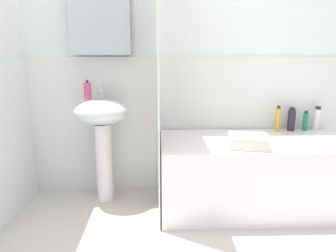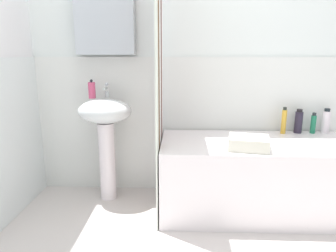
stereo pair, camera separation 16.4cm
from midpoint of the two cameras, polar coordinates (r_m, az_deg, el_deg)
The scene contains 11 objects.
wall_back_tiled at distance 2.70m, azimuth 4.55°, elevation 11.44°, with size 3.60×0.18×2.40m.
sink at distance 2.57m, azimuth -13.92°, elevation -0.37°, with size 0.44×0.34×0.87m.
faucet at distance 2.60m, azimuth -13.91°, elevation 6.35°, with size 0.03×0.12×0.12m.
soap_dispenser at distance 2.58m, azimuth -16.51°, elevation 6.31°, with size 0.06×0.06×0.16m.
bathtub at distance 2.57m, azimuth 13.67°, elevation -8.63°, with size 1.47×0.69×0.57m, color white.
shower_curtain at distance 2.30m, azimuth -3.84°, elevation 7.62°, with size 0.01×0.69×2.00m.
shampoo_bottle at distance 2.95m, azimuth 24.57°, elevation 1.19°, with size 0.06×0.06×0.21m.
conditioner_bottle at distance 2.89m, azimuth 22.72°, elevation 0.80°, with size 0.04×0.04×0.18m.
body_wash_bottle at distance 2.84m, azimuth 20.47°, elevation 1.10°, with size 0.06×0.06×0.20m.
lotion_bottle at distance 2.77m, azimuth 18.17°, elevation 1.18°, with size 0.04×0.04×0.23m.
towel_folded at distance 2.26m, azimuth 12.67°, elevation -2.79°, with size 0.28×0.22×0.09m, color silver.
Camera 1 is at (-0.44, -1.41, 1.23)m, focal length 32.76 mm.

